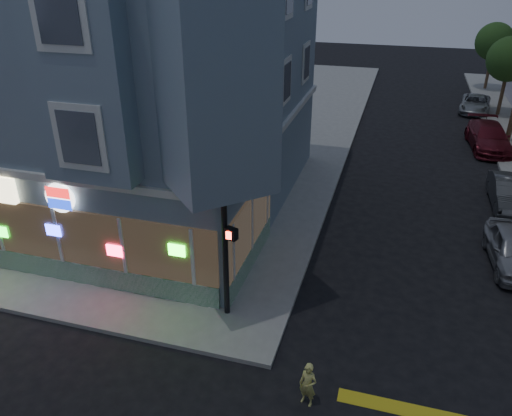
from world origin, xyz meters
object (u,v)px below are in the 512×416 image
at_px(running_child, 308,385).
at_px(traffic_signal, 223,210).
at_px(street_tree_near, 510,59).
at_px(parked_car_d, 475,104).
at_px(parked_car_c, 489,137).
at_px(parked_car_b, 509,193).
at_px(street_tree_far, 494,42).

height_order(running_child, traffic_signal, traffic_signal).
relative_size(street_tree_near, parked_car_d, 1.24).
bearing_deg(parked_car_c, street_tree_near, 73.77).
bearing_deg(traffic_signal, running_child, -20.90).
height_order(parked_car_b, parked_car_d, parked_car_b).
distance_m(street_tree_near, traffic_signal, 28.53).
relative_size(street_tree_far, parked_car_d, 1.24).
bearing_deg(running_child, traffic_signal, 157.80).
bearing_deg(parked_car_d, running_child, -94.73).
xyz_separation_m(street_tree_near, traffic_signal, (-11.09, -26.29, -0.10)).
bearing_deg(street_tree_far, traffic_signal, -107.93).
bearing_deg(running_child, street_tree_near, 92.03).
bearing_deg(parked_car_d, parked_car_b, -82.28).
xyz_separation_m(running_child, parked_car_d, (6.53, 29.55, -0.04)).
relative_size(parked_car_b, parked_car_d, 0.94).
xyz_separation_m(parked_car_b, parked_car_d, (0.00, 15.99, -0.07)).
xyz_separation_m(street_tree_far, parked_car_d, (-1.50, -7.29, -3.34)).
relative_size(street_tree_far, running_child, 4.19).
bearing_deg(parked_car_c, street_tree_far, 79.67).
height_order(street_tree_near, parked_car_d, street_tree_near).
distance_m(running_child, traffic_signal, 5.12).
height_order(running_child, parked_car_c, parked_car_c).
height_order(parked_car_b, parked_car_c, parked_car_c).
distance_m(street_tree_far, traffic_signal, 36.04).
relative_size(street_tree_far, parked_car_c, 1.06).
relative_size(street_tree_near, parked_car_b, 1.32).
distance_m(street_tree_far, parked_car_c, 15.80).
distance_m(running_child, parked_car_b, 15.05).
distance_m(street_tree_near, parked_car_b, 15.70).
height_order(running_child, parked_car_d, running_child).
bearing_deg(street_tree_far, running_child, -102.29).
distance_m(street_tree_far, parked_car_b, 23.56).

